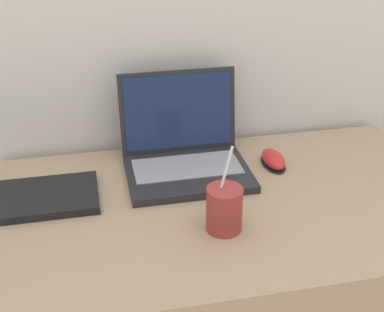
# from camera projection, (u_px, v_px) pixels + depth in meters

# --- Properties ---
(laptop) EXTENTS (0.32, 0.27, 0.24)m
(laptop) POSITION_uv_depth(u_px,v_px,m) (185.00, 151.00, 1.40)
(laptop) COLOR #232326
(laptop) RESTS_ON desk
(drink_cup) EXTENTS (0.08, 0.08, 0.20)m
(drink_cup) POSITION_uv_depth(u_px,v_px,m) (224.00, 208.00, 1.16)
(drink_cup) COLOR #9E332D
(drink_cup) RESTS_ON desk
(computer_mouse) EXTENTS (0.06, 0.11, 0.04)m
(computer_mouse) POSITION_uv_depth(u_px,v_px,m) (273.00, 160.00, 1.44)
(computer_mouse) COLOR black
(computer_mouse) RESTS_ON desk
(external_keyboard) EXTENTS (0.46, 0.18, 0.02)m
(external_keyboard) POSITION_uv_depth(u_px,v_px,m) (1.00, 202.00, 1.26)
(external_keyboard) COLOR black
(external_keyboard) RESTS_ON desk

